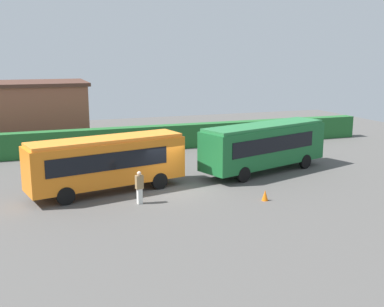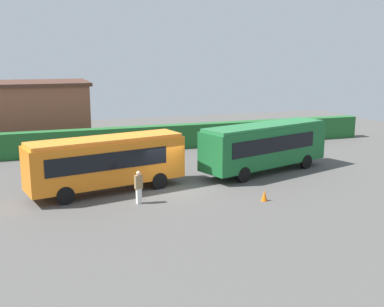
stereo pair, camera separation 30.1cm
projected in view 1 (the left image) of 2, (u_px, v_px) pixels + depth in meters
ground_plane at (169, 191)px, 27.94m from camera, size 64.00×64.00×0.00m
bus_orange at (107, 161)px, 27.28m from camera, size 9.49×4.29×3.23m
bus_green at (264, 145)px, 32.03m from camera, size 9.97×5.37×3.30m
person_left at (73, 166)px, 30.20m from camera, size 0.51×0.50×1.69m
person_center at (139, 186)px, 25.31m from camera, size 0.44×0.33×1.81m
hedge_row at (127, 139)px, 38.85m from camera, size 44.00×1.14×2.02m
depot_building at (15, 113)px, 41.51m from camera, size 12.49×7.58×5.53m
traffic_cone at (265, 195)px, 25.98m from camera, size 0.36×0.36×0.60m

